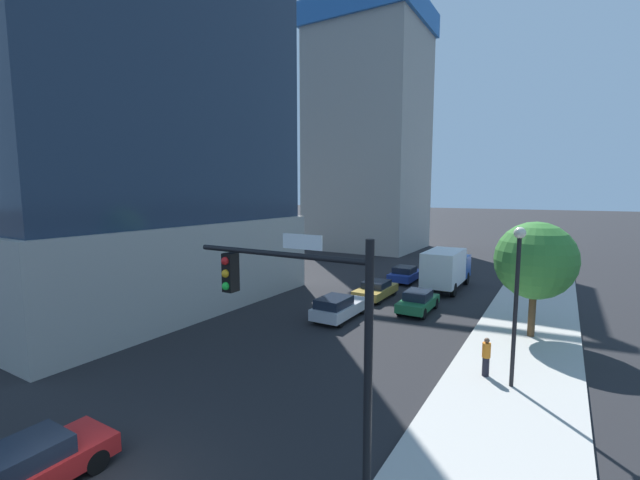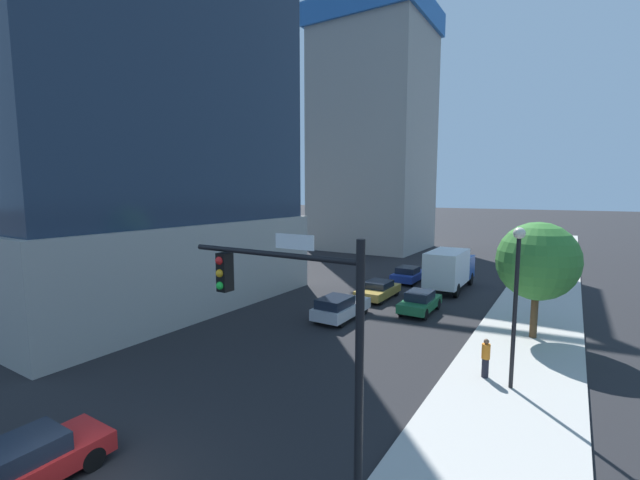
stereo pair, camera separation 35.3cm
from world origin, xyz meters
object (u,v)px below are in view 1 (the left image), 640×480
at_px(street_tree, 535,261).
at_px(box_truck, 446,267).
at_px(car_blue, 405,274).
at_px(construction_building, 369,121).
at_px(car_silver, 339,307).
at_px(street_lamp, 517,285).
at_px(car_red, 22,470).
at_px(traffic_light_pole, 305,321).
at_px(car_green, 418,301).
at_px(car_gold, 376,290).
at_px(pedestrian_orange_shirt, 486,357).

height_order(street_tree, box_truck, street_tree).
bearing_deg(street_tree, car_blue, 136.20).
distance_m(construction_building, street_tree, 38.67).
bearing_deg(car_silver, street_lamp, -23.85).
bearing_deg(street_tree, car_red, -118.20).
height_order(traffic_light_pole, car_silver, traffic_light_pole).
bearing_deg(box_truck, street_tree, -53.05).
distance_m(traffic_light_pole, car_blue, 26.94).
bearing_deg(car_red, box_truck, 82.47).
bearing_deg(car_green, car_blue, 114.22).
relative_size(traffic_light_pole, street_lamp, 1.05).
bearing_deg(traffic_light_pole, box_truck, 95.95).
bearing_deg(car_gold, car_silver, -90.00).
bearing_deg(construction_building, car_blue, -57.08).
bearing_deg(street_tree, car_green, 165.92).
bearing_deg(traffic_light_pole, car_green, 98.37).
bearing_deg(street_tree, box_truck, 126.95).
bearing_deg(pedestrian_orange_shirt, car_silver, 156.05).
distance_m(street_lamp, car_blue, 19.96).
height_order(construction_building, car_green, construction_building).
bearing_deg(car_blue, car_silver, -90.00).
height_order(car_blue, box_truck, box_truck).
distance_m(car_red, pedestrian_orange_shirt, 16.03).
height_order(construction_building, car_red, construction_building).
relative_size(street_tree, car_gold, 1.42).
height_order(street_lamp, car_blue, street_lamp).
relative_size(car_blue, box_truck, 0.59).
distance_m(street_tree, car_silver, 11.24).
xyz_separation_m(street_tree, box_truck, (-6.69, 8.90, -2.42)).
xyz_separation_m(box_truck, pedestrian_orange_shirt, (5.40, -15.23, -0.82)).
xyz_separation_m(traffic_light_pole, car_red, (-6.33, -3.62, -4.02)).
xyz_separation_m(traffic_light_pole, box_truck, (-2.58, 24.75, -2.90)).
bearing_deg(car_gold, car_red, -90.00).
bearing_deg(car_gold, street_tree, -18.65).
bearing_deg(pedestrian_orange_shirt, construction_building, 121.24).
xyz_separation_m(car_green, car_silver, (-3.75, -3.94, 0.04)).
distance_m(street_lamp, box_truck, 17.11).
height_order(street_lamp, car_gold, street_lamp).
height_order(construction_building, car_gold, construction_building).
relative_size(car_red, pedestrian_orange_shirt, 2.61).
relative_size(construction_building, pedestrian_orange_shirt, 23.66).
distance_m(car_blue, car_silver, 12.28).
distance_m(construction_building, car_blue, 27.72).
relative_size(street_tree, car_green, 1.52).
bearing_deg(traffic_light_pole, street_lamp, 67.00).
relative_size(street_tree, car_blue, 1.50).
relative_size(construction_building, car_green, 9.65).
xyz_separation_m(car_green, car_red, (-3.75, -21.16, -0.02)).
relative_size(street_lamp, car_blue, 1.55).
height_order(traffic_light_pole, car_gold, traffic_light_pole).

